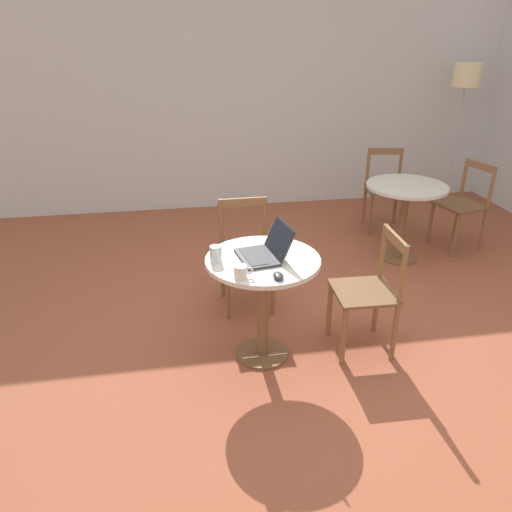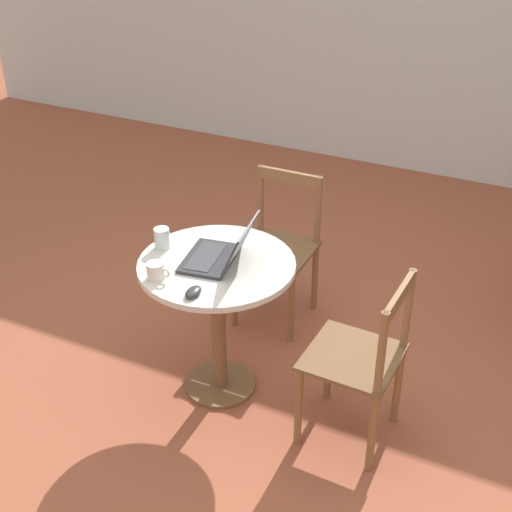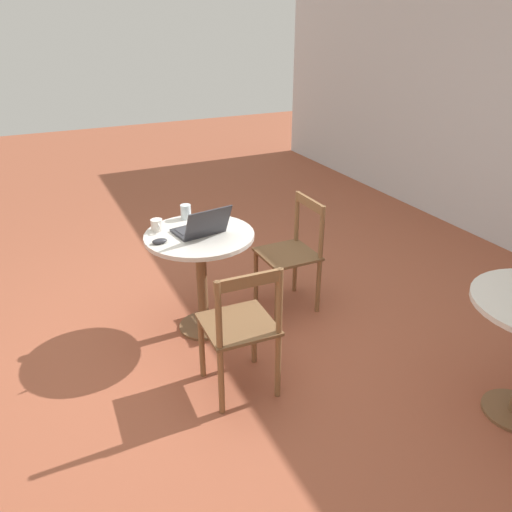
# 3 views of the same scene
# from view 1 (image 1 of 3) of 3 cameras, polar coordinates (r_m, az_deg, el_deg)

# --- Properties ---
(ground_plane) EXTENTS (16.00, 16.00, 0.00)m
(ground_plane) POSITION_cam_1_polar(r_m,az_deg,el_deg) (3.65, 6.12, -10.88)
(ground_plane) COLOR #9E5138
(wall_back) EXTENTS (9.40, 0.06, 2.70)m
(wall_back) POSITION_cam_1_polar(r_m,az_deg,el_deg) (6.16, -1.57, 17.91)
(wall_back) COLOR silver
(wall_back) RESTS_ON ground_plane
(cafe_table_near) EXTENTS (0.75, 0.75, 0.76)m
(cafe_table_near) POSITION_cam_1_polar(r_m,az_deg,el_deg) (3.29, 0.78, -2.80)
(cafe_table_near) COLOR brown
(cafe_table_near) RESTS_ON ground_plane
(cafe_table_mid) EXTENTS (0.75, 0.75, 0.76)m
(cafe_table_mid) POSITION_cam_1_polar(r_m,az_deg,el_deg) (4.96, 16.67, 6.02)
(cafe_table_mid) COLOR brown
(cafe_table_mid) RESTS_ON ground_plane
(chair_near_back) EXTENTS (0.41, 0.41, 0.87)m
(chair_near_back) POSITION_cam_1_polar(r_m,az_deg,el_deg) (4.01, -1.19, 0.22)
(chair_near_back) COLOR brown
(chair_near_back) RESTS_ON ground_plane
(chair_near_right) EXTENTS (0.42, 0.42, 0.87)m
(chair_near_right) POSITION_cam_1_polar(r_m,az_deg,el_deg) (3.54, 12.84, -4.08)
(chair_near_right) COLOR brown
(chair_near_right) RESTS_ON ground_plane
(chair_mid_right) EXTENTS (0.49, 0.49, 0.87)m
(chair_mid_right) POSITION_cam_1_polar(r_m,az_deg,el_deg) (5.50, 22.59, 5.37)
(chair_mid_right) COLOR brown
(chair_mid_right) RESTS_ON ground_plane
(chair_mid_back) EXTENTS (0.48, 0.48, 0.87)m
(chair_mid_back) POSITION_cam_1_polar(r_m,az_deg,el_deg) (5.77, 14.48, 7.40)
(chair_mid_back) COLOR brown
(chair_mid_back) RESTS_ON ground_plane
(floor_lamp) EXTENTS (0.31, 0.31, 1.71)m
(floor_lamp) POSITION_cam_1_polar(r_m,az_deg,el_deg) (6.58, 22.81, 17.62)
(floor_lamp) COLOR #B7B7B7
(floor_lamp) RESTS_ON ground_plane
(laptop) EXTENTS (0.36, 0.37, 0.22)m
(laptop) POSITION_cam_1_polar(r_m,az_deg,el_deg) (3.21, 0.95, 0.58)
(laptop) COLOR #2D2D33
(laptop) RESTS_ON cafe_table_near
(mouse) EXTENTS (0.06, 0.10, 0.03)m
(mouse) POSITION_cam_1_polar(r_m,az_deg,el_deg) (2.97, 2.56, -2.28)
(mouse) COLOR #2D2D33
(mouse) RESTS_ON cafe_table_near
(mug) EXTENTS (0.12, 0.08, 0.08)m
(mug) POSITION_cam_1_polar(r_m,az_deg,el_deg) (2.96, -1.73, -1.81)
(mug) COLOR silver
(mug) RESTS_ON cafe_table_near
(drinking_glass) EXTENTS (0.08, 0.08, 0.10)m
(drinking_glass) POSITION_cam_1_polar(r_m,az_deg,el_deg) (3.17, -4.62, 0.25)
(drinking_glass) COLOR silver
(drinking_glass) RESTS_ON cafe_table_near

